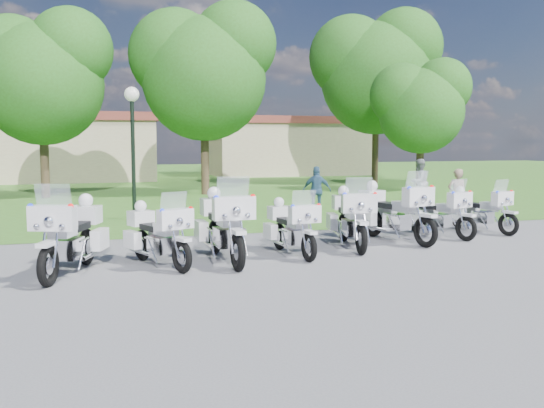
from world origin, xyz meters
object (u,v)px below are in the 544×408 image
object	(u,v)px
motorcycle_6	(437,212)
motorcycle_7	(480,209)
motorcycle_1	(157,234)
motorcycle_4	(350,217)
motorcycle_5	(393,211)
motorcycle_2	(223,225)
bystander_b	(419,182)
motorcycle_3	(291,227)
bystander_a	(457,195)
motorcycle_0	(71,235)
bystander_c	(317,191)
lamp_post	(132,120)

from	to	relation	value
motorcycle_6	motorcycle_7	xyz separation A→B (m)	(1.51, 0.32, -0.03)
motorcycle_1	motorcycle_4	size ratio (longest dim) A/B	0.87
motorcycle_5	motorcycle_7	size ratio (longest dim) A/B	1.22
motorcycle_7	motorcycle_2	bearing A→B (deg)	-2.07
motorcycle_2	bystander_b	distance (m)	12.39
motorcycle_3	motorcycle_2	bearing A→B (deg)	3.24
motorcycle_2	bystander_a	distance (m)	8.85
motorcycle_7	bystander_a	distance (m)	2.10
motorcycle_0	motorcycle_4	size ratio (longest dim) A/B	1.00
bystander_a	motorcycle_1	bearing A→B (deg)	33.16
bystander_c	motorcycle_5	bearing A→B (deg)	109.57
motorcycle_5	bystander_a	xyz separation A→B (m)	(3.56, 2.64, 0.06)
motorcycle_1	lamp_post	size ratio (longest dim) A/B	0.52
motorcycle_4	bystander_c	distance (m)	6.05
motorcycle_0	bystander_a	size ratio (longest dim) A/B	1.53
bystander_a	lamp_post	bearing A→B (deg)	-8.59
motorcycle_1	bystander_a	bearing A→B (deg)	-178.78
motorcycle_4	bystander_c	size ratio (longest dim) A/B	1.53
bystander_b	bystander_a	bearing A→B (deg)	49.46
motorcycle_1	motorcycle_7	bearing A→B (deg)	170.93
motorcycle_4	motorcycle_1	bearing A→B (deg)	21.63
motorcycle_2	motorcycle_4	world-z (taller)	motorcycle_2
bystander_b	motorcycle_4	bearing A→B (deg)	26.57
motorcycle_4	motorcycle_7	bearing A→B (deg)	-153.86
motorcycle_5	bystander_b	xyz separation A→B (m)	(4.89, 7.00, 0.14)
motorcycle_2	motorcycle_3	distance (m)	1.53
motorcycle_3	motorcycle_5	world-z (taller)	motorcycle_5
motorcycle_6	motorcycle_3	bearing A→B (deg)	0.90
motorcycle_5	bystander_c	distance (m)	5.42
motorcycle_4	lamp_post	xyz separation A→B (m)	(-4.31, 6.28, 2.36)
motorcycle_3	bystander_a	world-z (taller)	bystander_a
motorcycle_6	lamp_post	bearing A→B (deg)	-53.38
motorcycle_0	motorcycle_1	xyz separation A→B (m)	(1.57, 0.24, -0.09)
motorcycle_7	motorcycle_6	bearing A→B (deg)	-3.77
motorcycle_1	motorcycle_5	size ratio (longest dim) A/B	0.83
motorcycle_0	motorcycle_7	world-z (taller)	motorcycle_0
lamp_post	motorcycle_1	bearing A→B (deg)	-91.00
bystander_a	bystander_b	bearing A→B (deg)	-96.43
motorcycle_3	motorcycle_4	bearing A→B (deg)	-168.04
motorcycle_6	motorcycle_4	bearing A→B (deg)	0.56
motorcycle_7	motorcycle_3	bearing A→B (deg)	-0.65
motorcycle_1	motorcycle_0	bearing A→B (deg)	-12.55
motorcycle_6	bystander_c	xyz separation A→B (m)	(-1.25, 5.08, 0.16)
motorcycle_2	motorcycle_3	xyz separation A→B (m)	(1.51, 0.22, -0.14)
motorcycle_1	motorcycle_7	distance (m)	8.89
bystander_c	motorcycle_1	bearing A→B (deg)	69.60
motorcycle_2	bystander_c	xyz separation A→B (m)	(4.60, 6.57, 0.06)
motorcycle_3	motorcycle_4	xyz separation A→B (m)	(1.60, 0.48, 0.09)
motorcycle_1	motorcycle_4	world-z (taller)	motorcycle_4
motorcycle_3	motorcycle_4	distance (m)	1.67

